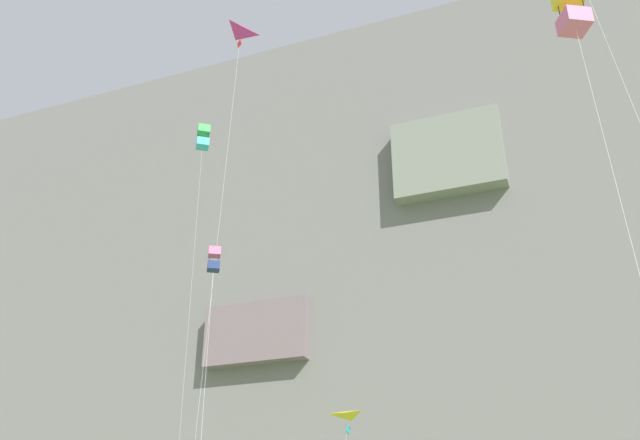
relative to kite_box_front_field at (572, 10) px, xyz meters
name	(u,v)px	position (x,y,z in m)	size (l,w,h in m)	color
cliff_face	(479,293)	(-11.68, 57.83, 11.92)	(180.00, 26.98, 65.85)	slate
kite_box_front_field	(572,10)	(0.00, 0.00, 0.00)	(1.21, 3.81, 21.93)	yellow
kite_delta_low_right	(234,57)	(-19.18, 10.79, 12.06)	(1.77, 3.77, 34.19)	#CC3399
kite_delta_high_right	(350,433)	(-15.11, 20.37, -9.82)	(3.01, 3.40, 11.58)	yellow
kite_box_upper_right	(214,261)	(-17.80, 7.72, -3.50)	(3.31, 5.31, 18.20)	pink
kite_box_upper_left	(203,138)	(-26.85, 20.24, 13.60)	(2.62, 3.24, 35.63)	green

